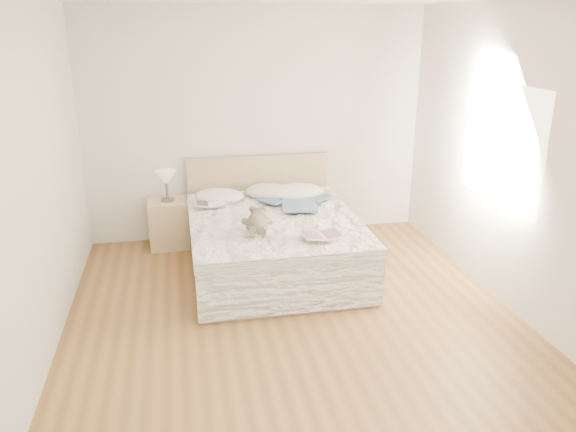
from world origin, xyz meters
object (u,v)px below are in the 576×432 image
object	(u,v)px
childrens_book	(322,235)
teddy_bear	(257,229)
nightstand	(169,224)
bed	(272,240)
table_lamp	(166,179)
photo_book	(210,204)

from	to	relation	value
childrens_book	teddy_bear	bearing A→B (deg)	151.73
nightstand	teddy_bear	xyz separation A→B (m)	(0.85, -1.36, 0.37)
nightstand	bed	bearing A→B (deg)	-36.79
bed	childrens_book	xyz separation A→B (m)	(0.34, -0.77, 0.32)
table_lamp	teddy_bear	xyz separation A→B (m)	(0.84, -1.36, -0.16)
bed	childrens_book	bearing A→B (deg)	-66.37
nightstand	teddy_bear	size ratio (longest dim) A/B	1.54
bed	photo_book	size ratio (longest dim) A/B	6.50
teddy_bear	nightstand	bearing A→B (deg)	129.69
bed	photo_book	xyz separation A→B (m)	(-0.62, 0.38, 0.32)
table_lamp	childrens_book	xyz separation A→B (m)	(1.42, -1.59, -0.18)
photo_book	teddy_bear	bearing A→B (deg)	-67.26
childrens_book	table_lamp	bearing A→B (deg)	124.95
childrens_book	teddy_bear	size ratio (longest dim) A/B	1.05
teddy_bear	table_lamp	bearing A→B (deg)	129.29
bed	teddy_bear	xyz separation A→B (m)	(-0.24, -0.54, 0.34)
photo_book	teddy_bear	distance (m)	1.00
photo_book	childrens_book	world-z (taller)	same
childrens_book	photo_book	bearing A→B (deg)	123.05
nightstand	teddy_bear	bearing A→B (deg)	-57.95
table_lamp	childrens_book	world-z (taller)	table_lamp
nightstand	table_lamp	distance (m)	0.53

